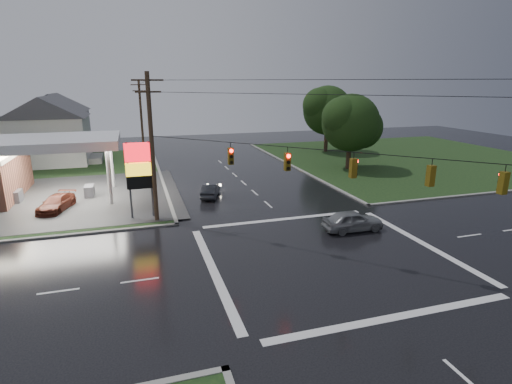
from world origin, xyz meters
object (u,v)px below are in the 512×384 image
object	(u,v)px
utility_pole_nw	(152,147)
house_far	(56,121)
tree_ne_near	(352,123)
car_crossing	(353,221)
utility_pole_n	(141,118)
car_north	(210,190)
car_pump	(56,203)
pylon_sign	(139,168)
house_near	(49,130)
tree_ne_far	(328,110)

from	to	relation	value
utility_pole_nw	house_far	size ratio (longest dim) A/B	1.00
tree_ne_near	car_crossing	world-z (taller)	tree_ne_near
utility_pole_n	car_north	distance (m)	24.24
house_far	car_crossing	size ratio (longest dim) A/B	2.56
car_north	car_crossing	xyz separation A→B (m)	(8.08, -11.53, 0.12)
utility_pole_n	car_crossing	world-z (taller)	utility_pole_n
utility_pole_n	house_far	bearing A→B (deg)	141.23
car_pump	utility_pole_n	bearing A→B (deg)	89.61
house_far	car_pump	world-z (taller)	house_far
car_north	car_crossing	bearing A→B (deg)	144.94
pylon_sign	utility_pole_n	world-z (taller)	utility_pole_n
tree_ne_near	car_north	size ratio (longest dim) A/B	2.40
car_north	utility_pole_n	bearing A→B (deg)	-57.51
utility_pole_n	house_near	bearing A→B (deg)	-170.09
pylon_sign	house_far	distance (m)	39.21
utility_pole_nw	car_north	size ratio (longest dim) A/B	2.94
utility_pole_n	pylon_sign	bearing A→B (deg)	-92.08
pylon_sign	house_far	bearing A→B (deg)	106.98
utility_pole_n	house_far	distance (m)	16.00
pylon_sign	tree_ne_far	world-z (taller)	tree_ne_far
pylon_sign	house_near	bearing A→B (deg)	112.28
house_near	utility_pole_nw	bearing A→B (deg)	-66.63
car_crossing	pylon_sign	bearing A→B (deg)	64.58
pylon_sign	tree_ne_near	size ratio (longest dim) A/B	0.67
utility_pole_n	house_far	size ratio (longest dim) A/B	0.95
house_near	car_pump	bearing A→B (deg)	-80.21
pylon_sign	house_near	size ratio (longest dim) A/B	0.54
house_far	utility_pole_n	bearing A→B (deg)	-38.77
house_near	car_crossing	xyz separation A→B (m)	(24.70, -32.70, -3.67)
tree_ne_far	tree_ne_near	bearing A→B (deg)	-104.07
tree_ne_far	utility_pole_n	bearing A→B (deg)	171.45
tree_ne_far	car_north	distance (m)	29.32
utility_pole_n	tree_ne_far	distance (m)	26.96
house_near	tree_ne_near	size ratio (longest dim) A/B	1.23
house_near	house_far	size ratio (longest dim) A/B	1.00
house_far	tree_ne_far	distance (m)	41.57
pylon_sign	car_pump	xyz separation A→B (m)	(-6.75, 4.02, -3.38)
car_pump	pylon_sign	bearing A→B (deg)	-12.94
house_near	tree_ne_near	world-z (taller)	tree_ne_near
utility_pole_nw	house_near	distance (m)	28.90
car_crossing	car_pump	size ratio (longest dim) A/B	0.99
utility_pole_nw	car_crossing	size ratio (longest dim) A/B	2.55
utility_pole_nw	house_far	bearing A→B (deg)	107.92
utility_pole_nw	car_north	distance (m)	9.01
utility_pole_nw	tree_ne_near	world-z (taller)	utility_pole_nw
utility_pole_nw	house_near	bearing A→B (deg)	113.37
utility_pole_n	house_near	xyz separation A→B (m)	(-11.45, -2.00, -1.06)
pylon_sign	car_pump	distance (m)	8.55
house_far	car_north	distance (m)	37.76
tree_ne_far	car_crossing	size ratio (longest dim) A/B	2.27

